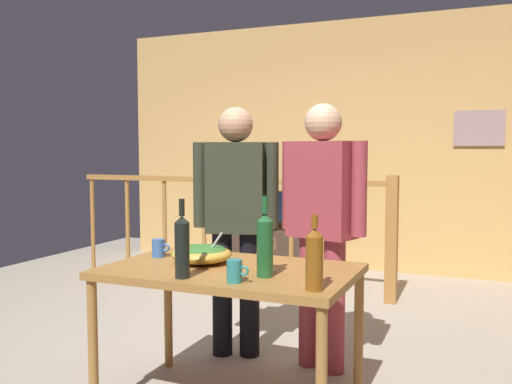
{
  "coord_description": "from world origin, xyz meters",
  "views": [
    {
      "loc": [
        1.51,
        -3.4,
        1.35
      ],
      "look_at": [
        0.29,
        -0.51,
        1.11
      ],
      "focal_mm": 39.03,
      "sensor_mm": 36.0,
      "label": 1
    }
  ],
  "objects": [
    {
      "name": "person_standing_left",
      "position": [
        -0.0,
        -0.17,
        0.95
      ],
      "size": [
        0.54,
        0.31,
        1.62
      ],
      "rotation": [
        0.0,
        0.0,
        3.43
      ],
      "color": "black",
      "rests_on": "ground_plane"
    },
    {
      "name": "person_standing_right",
      "position": [
        0.58,
        -0.17,
        0.96
      ],
      "size": [
        0.57,
        0.32,
        1.62
      ],
      "rotation": [
        0.0,
        0.0,
        2.85
      ],
      "color": "#9E3842",
      "rests_on": "ground_plane"
    },
    {
      "name": "salad_bowl",
      "position": [
        0.1,
        -0.81,
        0.8
      ],
      "size": [
        0.32,
        0.32,
        0.17
      ],
      "color": "gold",
      "rests_on": "serving_table"
    },
    {
      "name": "framed_picture",
      "position": [
        1.38,
        2.72,
        1.56
      ],
      "size": [
        0.49,
        0.03,
        0.36
      ],
      "primitive_type": "cube",
      "color": "gray"
    },
    {
      "name": "stair_railing",
      "position": [
        -0.43,
        1.49,
        0.69
      ],
      "size": [
        3.33,
        0.1,
        1.12
      ],
      "color": "#9E6B33",
      "rests_on": "ground_plane"
    },
    {
      "name": "flat_screen_tv",
      "position": [
        -0.82,
        2.4,
        0.7
      ],
      "size": [
        0.58,
        0.12,
        0.45
      ],
      "color": "black",
      "rests_on": "tv_console"
    },
    {
      "name": "wine_bottle_dark",
      "position": [
        0.18,
        -1.15,
        0.9
      ],
      "size": [
        0.07,
        0.07,
        0.38
      ],
      "color": "black",
      "rests_on": "serving_table"
    },
    {
      "name": "mug_teal",
      "position": [
        0.45,
        -1.14,
        0.8
      ],
      "size": [
        0.11,
        0.07,
        0.11
      ],
      "color": "teal",
      "rests_on": "serving_table"
    },
    {
      "name": "wine_bottle_amber",
      "position": [
        0.82,
        -1.13,
        0.88
      ],
      "size": [
        0.08,
        0.08,
        0.33
      ],
      "color": "brown",
      "rests_on": "serving_table"
    },
    {
      "name": "serving_table",
      "position": [
        0.29,
        -0.86,
        0.67
      ],
      "size": [
        1.27,
        0.79,
        0.74
      ],
      "color": "#9E6B33",
      "rests_on": "ground_plane"
    },
    {
      "name": "ground_plane",
      "position": [
        0.0,
        0.0,
        0.0
      ],
      "size": [
        7.24,
        7.24,
        0.0
      ],
      "primitive_type": "plane",
      "color": "#9E9384"
    },
    {
      "name": "mug_blue",
      "position": [
        -0.2,
        -0.76,
        0.79
      ],
      "size": [
        0.11,
        0.07,
        0.1
      ],
      "color": "#3866B2",
      "rests_on": "serving_table"
    },
    {
      "name": "back_wall",
      "position": [
        0.0,
        2.78,
        1.39
      ],
      "size": [
        5.53,
        0.1,
        2.78
      ],
      "primitive_type": "cube",
      "color": "tan",
      "rests_on": "ground_plane"
    },
    {
      "name": "tv_console",
      "position": [
        -0.82,
        2.43,
        0.22
      ],
      "size": [
        0.9,
        0.4,
        0.43
      ],
      "primitive_type": "cube",
      "color": "#38281E",
      "rests_on": "ground_plane"
    },
    {
      "name": "wine_glass",
      "position": [
        0.5,
        -0.86,
        0.88
      ],
      "size": [
        0.09,
        0.09,
        0.19
      ],
      "color": "silver",
      "rests_on": "serving_table"
    },
    {
      "name": "wine_bottle_green",
      "position": [
        0.53,
        -0.98,
        0.9
      ],
      "size": [
        0.08,
        0.08,
        0.39
      ],
      "color": "#1E5628",
      "rests_on": "serving_table"
    }
  ]
}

